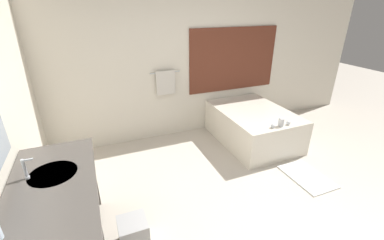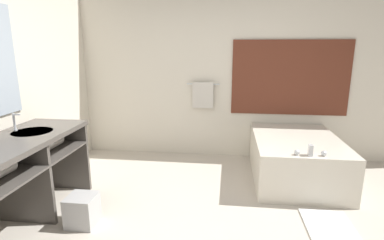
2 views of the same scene
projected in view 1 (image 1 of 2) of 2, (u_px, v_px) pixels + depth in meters
The scene contains 7 objects.
ground_plane at pixel (250, 213), 2.91m from camera, with size 16.00×16.00×0.00m, color beige.
wall_back_with_blinds at pixel (183, 58), 4.25m from camera, with size 7.40×0.13×2.70m.
vanity_counter at pixel (58, 211), 2.07m from camera, with size 0.66×1.54×0.87m.
sink_faucet at pixel (25, 169), 2.05m from camera, with size 0.09×0.04×0.18m.
bathtub at pixel (253, 124), 4.34m from camera, with size 1.07×1.50×0.68m.
waste_bin at pixel (133, 233), 2.47m from camera, with size 0.27×0.27×0.30m.
bath_mat at pixel (307, 176), 3.51m from camera, with size 0.45×0.70×0.02m.
Camera 1 is at (-1.45, -1.80, 2.17)m, focal length 24.00 mm.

